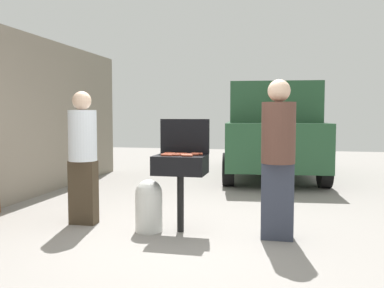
{
  "coord_description": "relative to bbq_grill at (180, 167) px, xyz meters",
  "views": [
    {
      "loc": [
        1.05,
        -4.4,
        1.37
      ],
      "look_at": [
        -0.09,
        0.77,
        1.0
      ],
      "focal_mm": 38.91,
      "sensor_mm": 36.0,
      "label": 1
    }
  ],
  "objects": [
    {
      "name": "person_left",
      "position": [
        -1.28,
        0.08,
        0.14
      ],
      "size": [
        0.35,
        0.35,
        1.66
      ],
      "rotation": [
        0.0,
        0.0,
        0.1
      ],
      "color": "#3F3323",
      "rests_on": "ground"
    },
    {
      "name": "hot_dog_5",
      "position": [
        -0.13,
        -0.13,
        0.15
      ],
      "size": [
        0.13,
        0.03,
        0.03
      ],
      "primitive_type": "cylinder",
      "rotation": [
        0.0,
        1.57,
        -0.05
      ],
      "color": "#B74C33",
      "rests_on": "bbq_grill"
    },
    {
      "name": "grill_lid_open",
      "position": [
        0.0,
        0.22,
        0.35
      ],
      "size": [
        0.6,
        0.05,
        0.42
      ],
      "primitive_type": "cube",
      "color": "black",
      "rests_on": "bbq_grill"
    },
    {
      "name": "propane_tank",
      "position": [
        -0.37,
        -0.07,
        -0.44
      ],
      "size": [
        0.32,
        0.32,
        0.62
      ],
      "color": "silver",
      "rests_on": "ground"
    },
    {
      "name": "ground_plane",
      "position": [
        0.12,
        -0.27,
        -0.76
      ],
      "size": [
        24.0,
        24.0,
        0.0
      ],
      "primitive_type": "plane",
      "color": "gray"
    },
    {
      "name": "hot_dog_7",
      "position": [
        0.18,
        0.1,
        0.15
      ],
      "size": [
        0.13,
        0.04,
        0.03
      ],
      "primitive_type": "cylinder",
      "rotation": [
        0.0,
        1.57,
        -0.09
      ],
      "color": "#B74C33",
      "rests_on": "bbq_grill"
    },
    {
      "name": "person_right",
      "position": [
        1.11,
        -0.05,
        0.19
      ],
      "size": [
        0.37,
        0.37,
        1.76
      ],
      "rotation": [
        0.0,
        0.0,
        3.29
      ],
      "color": "#333847",
      "rests_on": "ground"
    },
    {
      "name": "hot_dog_8",
      "position": [
        0.0,
        0.06,
        0.15
      ],
      "size": [
        0.13,
        0.04,
        0.03
      ],
      "primitive_type": "cylinder",
      "rotation": [
        0.0,
        1.57,
        -0.1
      ],
      "color": "#AD4228",
      "rests_on": "bbq_grill"
    },
    {
      "name": "hot_dog_6",
      "position": [
        0.09,
        -0.07,
        0.15
      ],
      "size": [
        0.13,
        0.03,
        0.03
      ],
      "primitive_type": "cylinder",
      "rotation": [
        0.0,
        1.57,
        0.06
      ],
      "color": "#AD4228",
      "rests_on": "bbq_grill"
    },
    {
      "name": "hot_dog_9",
      "position": [
        0.15,
        0.02,
        0.15
      ],
      "size": [
        0.13,
        0.03,
        0.03
      ],
      "primitive_type": "cylinder",
      "rotation": [
        0.0,
        1.57,
        0.04
      ],
      "color": "#B74C33",
      "rests_on": "bbq_grill"
    },
    {
      "name": "hot_dog_4",
      "position": [
        -0.15,
        0.08,
        0.15
      ],
      "size": [
        0.13,
        0.03,
        0.03
      ],
      "primitive_type": "cylinder",
      "rotation": [
        0.0,
        1.57,
        -0.02
      ],
      "color": "#B74C33",
      "rests_on": "bbq_grill"
    },
    {
      "name": "hot_dog_10",
      "position": [
        -0.13,
        -0.05,
        0.15
      ],
      "size": [
        0.13,
        0.04,
        0.03
      ],
      "primitive_type": "cylinder",
      "rotation": [
        0.0,
        1.57,
        0.07
      ],
      "color": "#AD4228",
      "rests_on": "bbq_grill"
    },
    {
      "name": "hot_dog_3",
      "position": [
        -0.05,
        -0.1,
        0.15
      ],
      "size": [
        0.13,
        0.03,
        0.03
      ],
      "primitive_type": "cylinder",
      "rotation": [
        0.0,
        1.57,
        0.01
      ],
      "color": "#B74C33",
      "rests_on": "bbq_grill"
    },
    {
      "name": "bbq_grill",
      "position": [
        0.0,
        0.0,
        0.0
      ],
      "size": [
        0.6,
        0.44,
        0.9
      ],
      "color": "black",
      "rests_on": "ground"
    },
    {
      "name": "parked_minivan",
      "position": [
        0.9,
        4.84,
        0.27
      ],
      "size": [
        2.38,
        4.56,
        2.02
      ],
      "rotation": [
        0.0,
        0.0,
        3.24
      ],
      "color": "#234C2D",
      "rests_on": "ground"
    },
    {
      "name": "hot_dog_2",
      "position": [
        0.11,
        -0.13,
        0.15
      ],
      "size": [
        0.13,
        0.04,
        0.03
      ],
      "primitive_type": "cylinder",
      "rotation": [
        0.0,
        1.57,
        -0.09
      ],
      "color": "#C6593D",
      "rests_on": "bbq_grill"
    },
    {
      "name": "hot_dog_0",
      "position": [
        -0.14,
        0.04,
        0.15
      ],
      "size": [
        0.13,
        0.03,
        0.03
      ],
      "primitive_type": "cylinder",
      "rotation": [
        0.0,
        1.57,
        -0.03
      ],
      "color": "#AD4228",
      "rests_on": "bbq_grill"
    },
    {
      "name": "hot_dog_1",
      "position": [
        -0.01,
        -0.04,
        0.15
      ],
      "size": [
        0.13,
        0.04,
        0.03
      ],
      "primitive_type": "cylinder",
      "rotation": [
        0.0,
        1.57,
        0.08
      ],
      "color": "#C6593D",
      "rests_on": "bbq_grill"
    }
  ]
}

